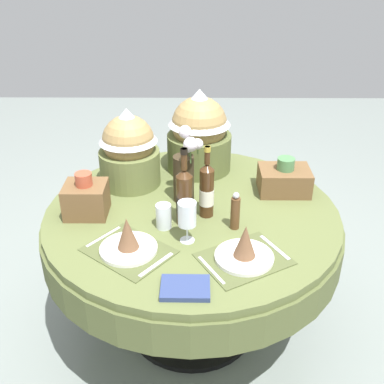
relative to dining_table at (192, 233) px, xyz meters
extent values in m
plane|color=gray|center=(0.00, 0.00, -0.60)|extent=(8.00, 8.00, 0.00)
cylinder|color=#5B6638|center=(0.00, 0.00, 0.11)|extent=(1.40, 1.40, 0.04)
cylinder|color=#545D33|center=(0.00, 0.00, 0.01)|extent=(1.42, 1.42, 0.16)
cylinder|color=black|center=(0.00, 0.00, -0.24)|extent=(0.12, 0.12, 0.66)
cylinder|color=black|center=(0.00, 0.00, -0.58)|extent=(0.68, 0.68, 0.03)
cube|color=#4E562F|center=(-0.26, -0.33, 0.13)|extent=(0.43, 0.42, 0.00)
cylinder|color=white|center=(-0.26, -0.33, 0.14)|extent=(0.24, 0.24, 0.02)
cone|color=brown|center=(-0.26, -0.33, 0.22)|extent=(0.09, 0.09, 0.14)
cube|color=silver|center=(-0.38, -0.23, 0.13)|extent=(0.13, 0.16, 0.00)
cube|color=silver|center=(-0.14, -0.42, 0.13)|extent=(0.13, 0.16, 0.00)
cube|color=#4E562F|center=(0.21, -0.38, 0.13)|extent=(0.42, 0.39, 0.00)
cylinder|color=white|center=(0.21, -0.38, 0.14)|extent=(0.24, 0.24, 0.02)
cone|color=brown|center=(0.21, -0.38, 0.22)|extent=(0.09, 0.09, 0.14)
cube|color=silver|center=(0.08, -0.46, 0.13)|extent=(0.10, 0.17, 0.00)
cube|color=silver|center=(0.35, -0.30, 0.13)|extent=(0.11, 0.17, 0.00)
cylinder|color=#332819|center=(-0.04, 0.10, 0.25)|extent=(0.10, 0.10, 0.23)
sphere|color=silver|center=(0.03, 0.13, 0.41)|extent=(0.05, 0.05, 0.05)
cylinder|color=#4C7038|center=(0.03, 0.13, 0.38)|extent=(0.01, 0.01, 0.04)
sphere|color=silver|center=(-0.01, 0.11, 0.41)|extent=(0.06, 0.06, 0.06)
cylinder|color=#4C7038|center=(-0.01, 0.11, 0.38)|extent=(0.01, 0.01, 0.03)
sphere|color=silver|center=(-0.01, 0.03, 0.46)|extent=(0.07, 0.07, 0.07)
cylinder|color=#4C7038|center=(-0.01, 0.03, 0.40)|extent=(0.01, 0.01, 0.07)
sphere|color=silver|center=(-0.03, 0.15, 0.47)|extent=(0.06, 0.06, 0.06)
cylinder|color=#4C7038|center=(-0.03, 0.15, 0.41)|extent=(0.01, 0.01, 0.09)
cylinder|color=#422814|center=(0.07, -0.04, 0.25)|extent=(0.07, 0.07, 0.23)
cylinder|color=silver|center=(0.07, -0.04, 0.23)|extent=(0.07, 0.07, 0.08)
cone|color=#422814|center=(0.07, -0.04, 0.38)|extent=(0.07, 0.07, 0.03)
cylinder|color=#422814|center=(0.07, -0.04, 0.43)|extent=(0.03, 0.03, 0.08)
cylinder|color=#B29933|center=(0.07, -0.04, 0.46)|extent=(0.03, 0.03, 0.02)
cylinder|color=#422814|center=(-0.03, -0.11, 0.25)|extent=(0.07, 0.07, 0.24)
cylinder|color=black|center=(-0.03, -0.11, 0.23)|extent=(0.07, 0.07, 0.08)
cone|color=#422814|center=(-0.03, -0.11, 0.38)|extent=(0.07, 0.07, 0.03)
cylinder|color=#422814|center=(-0.03, -0.11, 0.45)|extent=(0.03, 0.03, 0.10)
cylinder|color=black|center=(-0.03, -0.11, 0.48)|extent=(0.03, 0.03, 0.02)
cylinder|color=silver|center=(-0.02, -0.25, 0.13)|extent=(0.06, 0.06, 0.00)
cylinder|color=silver|center=(-0.02, -0.25, 0.17)|extent=(0.01, 0.01, 0.08)
cylinder|color=silver|center=(-0.02, -0.25, 0.26)|extent=(0.08, 0.08, 0.11)
cylinder|color=silver|center=(-0.12, -0.15, 0.19)|extent=(0.07, 0.07, 0.11)
cylinder|color=brown|center=(0.19, -0.15, 0.20)|extent=(0.04, 0.04, 0.15)
sphere|color=#B7B7BC|center=(0.19, -0.15, 0.29)|extent=(0.03, 0.03, 0.03)
cube|color=navy|center=(-0.02, -0.57, 0.14)|extent=(0.18, 0.14, 0.02)
cylinder|color=olive|center=(-0.32, 0.28, 0.22)|extent=(0.31, 0.31, 0.18)
sphere|color=#9E7F4C|center=(-0.32, 0.28, 0.37)|extent=(0.27, 0.27, 0.27)
cone|color=silver|center=(-0.32, 0.28, 0.45)|extent=(0.30, 0.30, 0.17)
cylinder|color=#566033|center=(0.04, 0.45, 0.23)|extent=(0.35, 0.35, 0.20)
sphere|color=#9E7F4C|center=(0.04, 0.45, 0.39)|extent=(0.30, 0.30, 0.30)
cone|color=silver|center=(0.04, 0.45, 0.49)|extent=(0.33, 0.33, 0.19)
cube|color=brown|center=(-0.49, -0.03, 0.20)|extent=(0.19, 0.17, 0.15)
cylinder|color=#B24C33|center=(-0.49, -0.03, 0.31)|extent=(0.08, 0.08, 0.06)
cube|color=brown|center=(0.46, 0.19, 0.19)|extent=(0.25, 0.19, 0.12)
cylinder|color=#4C7F4C|center=(0.46, 0.19, 0.28)|extent=(0.09, 0.09, 0.06)
camera|label=1|loc=(0.01, -1.90, 1.29)|focal=43.76mm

